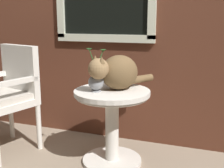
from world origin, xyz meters
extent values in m
cube|color=#562D1E|center=(0.00, 0.81, 1.30)|extent=(4.00, 0.04, 2.60)
cube|color=beige|center=(-0.10, 0.77, 0.98)|extent=(0.96, 0.03, 0.07)
cylinder|color=silver|center=(0.15, 0.30, 0.01)|extent=(0.48, 0.48, 0.03)
cylinder|color=silver|center=(0.15, 0.30, 0.30)|extent=(0.11, 0.11, 0.55)
cylinder|color=silver|center=(0.15, 0.30, 0.59)|extent=(0.60, 0.60, 0.03)
torus|color=silver|center=(0.15, 0.30, 0.57)|extent=(0.57, 0.57, 0.02)
cylinder|color=silver|center=(-0.95, 0.44, 0.21)|extent=(0.04, 0.04, 0.42)
cylinder|color=silver|center=(-0.55, 0.31, 0.21)|extent=(0.04, 0.04, 0.42)
cube|color=silver|center=(-0.82, 0.18, 0.45)|extent=(0.58, 0.58, 0.06)
cube|color=beige|center=(-0.82, 0.18, 0.50)|extent=(0.53, 0.53, 0.05)
cube|color=silver|center=(-0.76, 0.37, 0.70)|extent=(0.46, 0.19, 0.45)
cube|color=silver|center=(-0.62, 0.12, 0.66)|extent=(0.17, 0.42, 0.04)
ellipsoid|color=brown|center=(0.19, 0.35, 0.75)|extent=(0.39, 0.40, 0.27)
sphere|color=olive|center=(0.08, 0.19, 0.79)|extent=(0.16, 0.16, 0.16)
cone|color=brown|center=(0.05, 0.21, 0.86)|extent=(0.05, 0.05, 0.06)
cone|color=brown|center=(0.12, 0.16, 0.86)|extent=(0.05, 0.05, 0.06)
cylinder|color=brown|center=(0.31, 0.53, 0.66)|extent=(0.20, 0.26, 0.06)
cylinder|color=gray|center=(0.05, 0.22, 0.62)|extent=(0.07, 0.07, 0.01)
ellipsoid|color=gray|center=(0.05, 0.22, 0.68)|extent=(0.12, 0.12, 0.12)
cylinder|color=gray|center=(0.05, 0.22, 0.76)|extent=(0.07, 0.07, 0.07)
torus|color=gray|center=(0.05, 0.22, 0.79)|extent=(0.08, 0.08, 0.01)
cylinder|color=#2D662D|center=(0.07, 0.23, 0.86)|extent=(0.06, 0.03, 0.13)
cone|color=#2D662D|center=(0.10, 0.24, 0.92)|extent=(0.04, 0.04, 0.02)
cylinder|color=#2D662D|center=(0.03, 0.20, 0.86)|extent=(0.04, 0.04, 0.14)
cone|color=#2D662D|center=(0.01, 0.18, 0.93)|extent=(0.04, 0.04, 0.02)
camera|label=1|loc=(0.88, -1.74, 1.15)|focal=45.93mm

